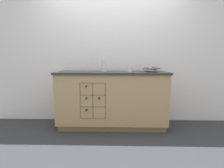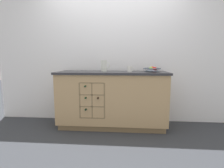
% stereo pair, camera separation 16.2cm
% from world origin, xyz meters
% --- Properties ---
extents(ground_plane, '(14.00, 14.00, 0.00)m').
position_xyz_m(ground_plane, '(0.00, 0.00, 0.00)').
color(ground_plane, '#2D3035').
extents(back_wall, '(4.40, 0.06, 2.55)m').
position_xyz_m(back_wall, '(0.00, 0.36, 1.27)').
color(back_wall, white).
rests_on(back_wall, ground_plane).
extents(kitchen_island, '(1.81, 0.63, 0.94)m').
position_xyz_m(kitchen_island, '(-0.00, -0.00, 0.48)').
color(kitchen_island, olive).
rests_on(kitchen_island, ground_plane).
extents(fruit_bowl, '(0.28, 0.28, 0.09)m').
position_xyz_m(fruit_bowl, '(0.66, 0.04, 0.98)').
color(fruit_bowl, '#4C5666').
rests_on(fruit_bowl, kitchen_island).
extents(white_pitcher, '(0.15, 0.10, 0.19)m').
position_xyz_m(white_pitcher, '(-0.14, 0.08, 1.03)').
color(white_pitcher, silver).
rests_on(white_pitcher, kitchen_island).
extents(ceramic_mug, '(0.11, 0.07, 0.09)m').
position_xyz_m(ceramic_mug, '(0.29, 0.01, 0.98)').
color(ceramic_mug, white).
rests_on(ceramic_mug, kitchen_island).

